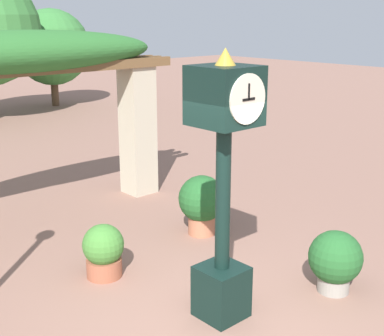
% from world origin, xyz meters
% --- Properties ---
extents(ground_plane, '(60.00, 60.00, 0.00)m').
position_xyz_m(ground_plane, '(0.00, 0.00, 0.00)').
color(ground_plane, '#8E6656').
extents(pedestal_clock, '(0.62, 0.66, 3.03)m').
position_xyz_m(pedestal_clock, '(0.26, 0.20, 1.68)').
color(pedestal_clock, black).
rests_on(pedestal_clock, ground).
extents(pergola, '(5.67, 1.13, 3.13)m').
position_xyz_m(pergola, '(0.00, 4.45, 2.39)').
color(pergola, '#BCB299').
rests_on(pergola, ground).
extents(potted_plant_near_left, '(0.55, 0.55, 0.72)m').
position_xyz_m(potted_plant_near_left, '(-0.20, 1.93, 0.37)').
color(potted_plant_near_left, '#9E563D').
rests_on(potted_plant_near_left, ground).
extents(potted_plant_near_right, '(0.67, 0.67, 0.80)m').
position_xyz_m(potted_plant_near_right, '(1.71, -0.35, 0.43)').
color(potted_plant_near_right, gray).
rests_on(potted_plant_near_right, ground).
extents(potted_plant_far_left, '(0.74, 0.74, 0.95)m').
position_xyz_m(potted_plant_far_left, '(1.75, 2.11, 0.53)').
color(potted_plant_far_left, '#B26B4C').
rests_on(potted_plant_far_left, ground).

